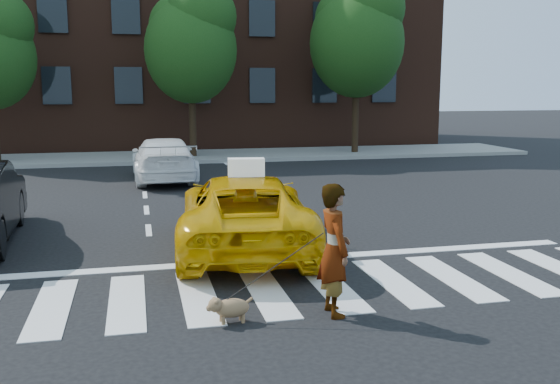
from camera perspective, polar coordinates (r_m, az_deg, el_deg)
name	(u,v)px	position (r m, az deg, el deg)	size (l,w,h in m)	color
ground	(266,291)	(9.30, -1.25, -9.07)	(120.00, 120.00, 0.00)	black
crosswalk	(266,291)	(9.30, -1.25, -9.03)	(13.00, 2.40, 0.01)	silver
stop_line	(247,262)	(10.80, -3.01, -6.37)	(12.00, 0.30, 0.01)	silver
sidewalk_far	(180,157)	(26.35, -9.10, 3.21)	(30.00, 4.00, 0.15)	slate
building	(167,27)	(33.80, -10.32, 14.65)	(26.00, 10.00, 12.00)	#402217
tree_mid	(192,38)	(25.79, -8.09, 13.74)	(3.69, 3.69, 7.10)	black
tree_right	(358,31)	(27.36, 7.13, 14.38)	(4.00, 4.00, 7.70)	black
taxi	(245,212)	(11.52, -3.25, -1.82)	(2.31, 5.00, 1.39)	#D69B04
white_suv	(164,159)	(20.22, -10.59, 2.97)	(1.91, 4.71, 1.37)	white
woman	(334,250)	(8.20, 4.99, -5.28)	(0.64, 0.42, 1.76)	#999999
dog	(228,308)	(8.09, -4.74, -10.49)	(0.62, 0.28, 0.35)	brown
taxi_sign	(246,167)	(11.18, -3.11, 2.28)	(0.65, 0.28, 0.32)	white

